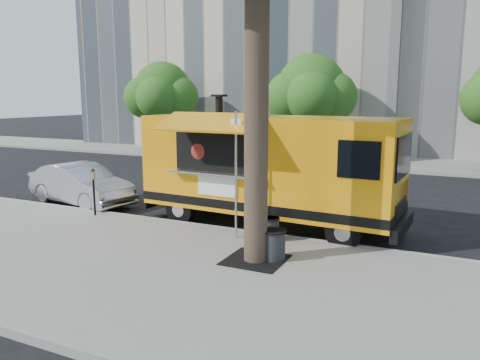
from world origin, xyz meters
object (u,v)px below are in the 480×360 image
object	(u,v)px
far_tree_b	(311,89)
trash_bin_left	(270,228)
far_tree_a	(162,91)
parking_meter	(94,186)
food_truck	(268,166)
sedan	(81,184)
sign_post	(236,167)
trash_bin_right	(273,244)

from	to	relation	value
far_tree_b	trash_bin_left	xyz separation A→B (m)	(3.36, -14.11, -3.39)
far_tree_a	far_tree_b	size ratio (longest dim) A/B	0.97
far_tree_a	trash_bin_left	distance (m)	18.76
far_tree_a	far_tree_b	distance (m)	9.01
far_tree_b	parking_meter	world-z (taller)	far_tree_b
far_tree_a	parking_meter	size ratio (longest dim) A/B	4.01
food_truck	trash_bin_left	world-z (taller)	food_truck
sedan	sign_post	bearing A→B (deg)	-92.37
food_truck	sedan	xyz separation A→B (m)	(-6.47, -0.17, -0.99)
far_tree_a	trash_bin_left	world-z (taller)	far_tree_a
trash_bin_left	food_truck	bearing A→B (deg)	113.79
parking_meter	food_truck	world-z (taller)	food_truck
sign_post	sedan	distance (m)	6.64
trash_bin_left	far_tree_a	bearing A→B (deg)	132.05
parking_meter	trash_bin_left	distance (m)	5.39
food_truck	far_tree_b	bearing A→B (deg)	105.19
far_tree_b	sedan	distance (m)	13.63
far_tree_b	parking_meter	bearing A→B (deg)	-98.10
parking_meter	sedan	world-z (taller)	parking_meter
parking_meter	trash_bin_left	bearing A→B (deg)	-0.63
food_truck	trash_bin_right	world-z (taller)	food_truck
food_truck	sedan	size ratio (longest dim) A/B	1.80
far_tree_b	food_truck	world-z (taller)	far_tree_b
sign_post	parking_meter	world-z (taller)	sign_post
trash_bin_right	food_truck	bearing A→B (deg)	114.23
food_truck	trash_bin_right	xyz separation A→B (m)	(1.25, -2.77, -1.16)
sign_post	sedan	xyz separation A→B (m)	(-6.35, 1.55, -1.19)
sign_post	trash_bin_left	world-z (taller)	sign_post
far_tree_a	sedan	xyz separation A→B (m)	(5.20, -12.30, -3.12)
far_tree_a	sign_post	bearing A→B (deg)	-50.17
far_tree_a	parking_meter	world-z (taller)	far_tree_a
food_truck	sedan	world-z (taller)	food_truck
sedan	trash_bin_left	world-z (taller)	sedan
far_tree_b	sedan	world-z (taller)	far_tree_b
far_tree_b	trash_bin_left	bearing A→B (deg)	-76.59
far_tree_b	far_tree_a	bearing A→B (deg)	-177.46
food_truck	sedan	distance (m)	6.54
far_tree_a	sign_post	world-z (taller)	far_tree_a
parking_meter	sedan	size ratio (longest dim) A/B	0.33
far_tree_a	sedan	bearing A→B (deg)	-67.08
trash_bin_right	trash_bin_left	bearing A→B (deg)	114.82
food_truck	sign_post	bearing A→B (deg)	-90.73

